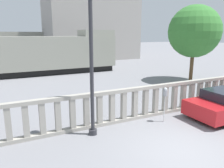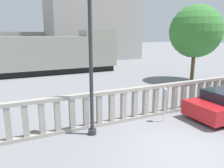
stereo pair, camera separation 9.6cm
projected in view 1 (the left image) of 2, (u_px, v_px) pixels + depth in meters
name	position (u px, v px, depth m)	size (l,w,h in m)	color
ground_plane	(185.00, 151.00, 6.92)	(160.00, 160.00, 0.00)	slate
balustrade	(135.00, 104.00, 9.39)	(12.75, 0.24, 1.43)	#9E998E
lamppost	(91.00, 59.00, 7.47)	(0.32, 0.32, 5.12)	#2D2D33
parking_meter	(165.00, 94.00, 9.00)	(0.19, 0.19, 1.50)	silver
train_near	(5.00, 56.00, 18.58)	(20.16, 2.81, 4.03)	black
train_far	(56.00, 44.00, 35.35)	(28.11, 2.92, 4.56)	black
building_block	(90.00, 15.00, 32.31)	(12.79, 8.10, 12.65)	gray
tree_left	(194.00, 32.00, 16.41)	(3.91, 3.91, 5.78)	brown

